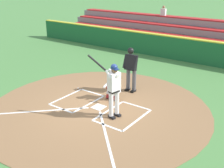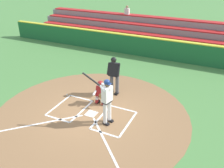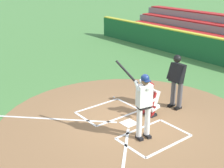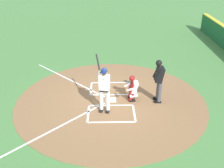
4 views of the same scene
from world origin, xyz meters
name	(u,v)px [view 4 (image 4 of 4)]	position (x,y,z in m)	size (l,w,h in m)	color
ground_plane	(111,100)	(0.00, 0.00, 0.00)	(120.00, 120.00, 0.00)	#4C8442
dirt_circle	(111,100)	(0.00, 0.00, 0.01)	(8.00, 8.00, 0.01)	olive
home_plate_and_chalk	(90,100)	(0.00, 0.88, 0.01)	(7.93, 4.91, 0.01)	white
batter	(104,86)	(-0.86, 0.27, 1.10)	(1.04, 0.56, 2.13)	white
catcher	(132,88)	(0.01, -0.90, 0.59)	(0.59, 0.60, 1.13)	black
plate_umpire	(159,78)	(-0.12, -1.95, 1.08)	(0.59, 0.42, 1.86)	#4C4C51
baseball	(128,81)	(1.80, -0.86, 0.04)	(0.07, 0.07, 0.07)	white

